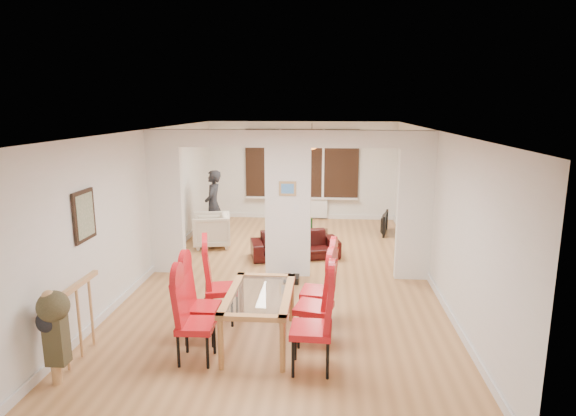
# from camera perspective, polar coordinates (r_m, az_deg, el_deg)

# --- Properties ---
(floor) EXTENTS (5.00, 9.00, 0.01)m
(floor) POSITION_cam_1_polar(r_m,az_deg,el_deg) (8.82, -0.00, -7.87)
(floor) COLOR #B37B48
(floor) RESTS_ON ground
(room_walls) EXTENTS (5.00, 9.00, 2.60)m
(room_walls) POSITION_cam_1_polar(r_m,az_deg,el_deg) (8.47, -0.00, 0.43)
(room_walls) COLOR silver
(room_walls) RESTS_ON floor
(divider_wall) EXTENTS (5.00, 0.18, 2.60)m
(divider_wall) POSITION_cam_1_polar(r_m,az_deg,el_deg) (8.47, -0.00, 0.43)
(divider_wall) COLOR white
(divider_wall) RESTS_ON floor
(bay_window_blinds) EXTENTS (3.00, 0.08, 1.80)m
(bay_window_blinds) POSITION_cam_1_polar(r_m,az_deg,el_deg) (12.81, 1.63, 5.29)
(bay_window_blinds) COLOR black
(bay_window_blinds) RESTS_ON room_walls
(radiator) EXTENTS (1.40, 0.08, 0.50)m
(radiator) POSITION_cam_1_polar(r_m,az_deg,el_deg) (12.97, 1.59, -0.00)
(radiator) COLOR white
(radiator) RESTS_ON floor
(pendant_light) EXTENTS (0.36, 0.36, 0.36)m
(pendant_light) POSITION_cam_1_polar(r_m,az_deg,el_deg) (11.60, 2.84, 7.81)
(pendant_light) COLOR orange
(pendant_light) RESTS_ON room_walls
(stair_newel) EXTENTS (0.40, 1.20, 1.10)m
(stair_newel) POSITION_cam_1_polar(r_m,az_deg,el_deg) (6.34, -23.79, -11.79)
(stair_newel) COLOR tan
(stair_newel) RESTS_ON floor
(wall_poster) EXTENTS (0.04, 0.52, 0.67)m
(wall_poster) POSITION_cam_1_polar(r_m,az_deg,el_deg) (6.80, -23.01, -0.83)
(wall_poster) COLOR gray
(wall_poster) RESTS_ON room_walls
(pillar_photo) EXTENTS (0.30, 0.03, 0.25)m
(pillar_photo) POSITION_cam_1_polar(r_m,az_deg,el_deg) (8.31, -0.06, 2.32)
(pillar_photo) COLOR #4C8CD8
(pillar_photo) RESTS_ON divider_wall
(dining_table) EXTENTS (0.82, 1.45, 0.68)m
(dining_table) POSITION_cam_1_polar(r_m,az_deg,el_deg) (6.33, -3.37, -12.85)
(dining_table) COLOR #AD7540
(dining_table) RESTS_ON floor
(dining_chair_la) EXTENTS (0.44, 0.44, 1.06)m
(dining_chair_la) POSITION_cam_1_polar(r_m,az_deg,el_deg) (5.93, -10.88, -12.79)
(dining_chair_la) COLOR #B71218
(dining_chair_la) RESTS_ON floor
(dining_chair_lb) EXTENTS (0.43, 0.43, 1.06)m
(dining_chair_lb) POSITION_cam_1_polar(r_m,az_deg,el_deg) (6.39, -10.17, -10.90)
(dining_chair_lb) COLOR #B71218
(dining_chair_lb) RESTS_ON floor
(dining_chair_lc) EXTENTS (0.54, 0.54, 1.12)m
(dining_chair_lc) POSITION_cam_1_polar(r_m,az_deg,el_deg) (6.90, -7.93, -8.83)
(dining_chair_lc) COLOR #B71218
(dining_chair_lc) RESTS_ON floor
(dining_chair_ra) EXTENTS (0.48, 0.48, 1.17)m
(dining_chair_ra) POSITION_cam_1_polar(r_m,az_deg,el_deg) (5.64, 2.77, -13.39)
(dining_chair_ra) COLOR #B71218
(dining_chair_ra) RESTS_ON floor
(dining_chair_rb) EXTENTS (0.54, 0.54, 1.12)m
(dining_chair_rb) POSITION_cam_1_polar(r_m,az_deg,el_deg) (6.25, 3.09, -10.99)
(dining_chair_rb) COLOR #B71218
(dining_chair_rb) RESTS_ON floor
(dining_chair_rc) EXTENTS (0.50, 0.50, 1.10)m
(dining_chair_rc) POSITION_cam_1_polar(r_m,az_deg,el_deg) (6.76, 3.53, -9.25)
(dining_chair_rc) COLOR #B71218
(dining_chair_rc) RESTS_ON floor
(sofa) EXTENTS (1.87, 1.09, 0.51)m
(sofa) POSITION_cam_1_polar(r_m,az_deg,el_deg) (9.72, 0.84, -4.38)
(sofa) COLOR black
(sofa) RESTS_ON floor
(armchair) EXTENTS (0.92, 0.94, 0.72)m
(armchair) POSITION_cam_1_polar(r_m,az_deg,el_deg) (10.56, -9.06, -2.60)
(armchair) COLOR beige
(armchair) RESTS_ON floor
(person) EXTENTS (0.58, 0.39, 1.58)m
(person) POSITION_cam_1_polar(r_m,az_deg,el_deg) (11.06, -8.84, 0.36)
(person) COLOR black
(person) RESTS_ON floor
(television) EXTENTS (0.88, 0.29, 0.51)m
(television) POSITION_cam_1_polar(r_m,az_deg,el_deg) (11.73, 11.03, -1.75)
(television) COLOR black
(television) RESTS_ON floor
(coffee_table) EXTENTS (1.03, 0.73, 0.21)m
(coffee_table) POSITION_cam_1_polar(r_m,az_deg,el_deg) (11.00, 2.28, -3.24)
(coffee_table) COLOR #321C11
(coffee_table) RESTS_ON floor
(bottle) EXTENTS (0.07, 0.07, 0.28)m
(bottle) POSITION_cam_1_polar(r_m,az_deg,el_deg) (11.03, 2.74, -1.86)
(bottle) COLOR #143F19
(bottle) RESTS_ON coffee_table
(bowl) EXTENTS (0.23, 0.23, 0.06)m
(bowl) POSITION_cam_1_polar(r_m,az_deg,el_deg) (11.04, 1.12, -2.45)
(bowl) COLOR #321C11
(bowl) RESTS_ON coffee_table
(shoes) EXTENTS (0.26, 0.28, 0.11)m
(shoes) POSITION_cam_1_polar(r_m,az_deg,el_deg) (8.43, 0.42, -8.43)
(shoes) COLOR black
(shoes) RESTS_ON floor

